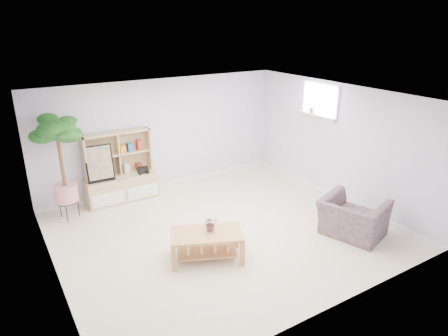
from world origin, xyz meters
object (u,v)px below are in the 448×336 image
coffee_table (207,245)px  armchair (353,215)px  storage_unit (120,168)px  floor_tree (62,169)px

coffee_table → armchair: (2.51, -0.69, 0.16)m
storage_unit → armchair: bearing=-49.8°
storage_unit → coffee_table: bearing=-81.1°
storage_unit → coffee_table: size_ratio=1.31×
coffee_table → floor_tree: size_ratio=0.55×
coffee_table → floor_tree: floor_tree is taller
coffee_table → armchair: size_ratio=1.07×
storage_unit → armchair: (2.94, -3.49, -0.34)m
floor_tree → storage_unit: bearing=13.3°
floor_tree → armchair: 5.23m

